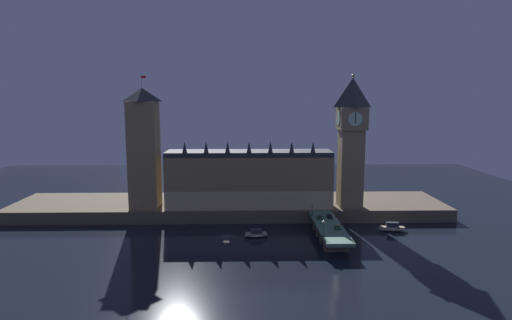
# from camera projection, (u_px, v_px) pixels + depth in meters

# --- Properties ---
(ground_plane) EXTENTS (400.00, 400.00, 0.00)m
(ground_plane) POSITION_uv_depth(u_px,v_px,m) (226.00, 236.00, 185.23)
(ground_plane) COLOR black
(embankment) EXTENTS (220.00, 42.00, 6.12)m
(embankment) POSITION_uv_depth(u_px,v_px,m) (230.00, 207.00, 223.37)
(embankment) COLOR brown
(embankment) RESTS_ON ground_plane
(parliament_hall) EXTENTS (81.00, 17.56, 33.06)m
(parliament_hall) POSITION_uv_depth(u_px,v_px,m) (249.00, 179.00, 211.37)
(parliament_hall) COLOR #8E7A56
(parliament_hall) RESTS_ON embankment
(clock_tower) EXTENTS (13.48, 13.59, 64.50)m
(clock_tower) POSITION_uv_depth(u_px,v_px,m) (351.00, 138.00, 207.44)
(clock_tower) COLOR #8E7A56
(clock_tower) RESTS_ON embankment
(victoria_tower) EXTENTS (13.78, 13.78, 64.04)m
(victoria_tower) POSITION_uv_depth(u_px,v_px,m) (144.00, 148.00, 207.23)
(victoria_tower) COLOR #8E7A56
(victoria_tower) RESTS_ON embankment
(bridge) EXTENTS (10.81, 46.00, 6.06)m
(bridge) POSITION_uv_depth(u_px,v_px,m) (329.00, 230.00, 180.64)
(bridge) COLOR #4C7560
(bridge) RESTS_ON ground_plane
(car_northbound_lead) EXTENTS (1.91, 4.18, 1.35)m
(car_northbound_lead) POSITION_uv_depth(u_px,v_px,m) (320.00, 217.00, 190.38)
(car_northbound_lead) COLOR #235633
(car_northbound_lead) RESTS_ON bridge
(car_southbound_lead) EXTENTS (2.08, 3.86, 1.47)m
(car_southbound_lead) POSITION_uv_depth(u_px,v_px,m) (337.00, 227.00, 175.66)
(car_southbound_lead) COLOR #235633
(car_southbound_lead) RESTS_ON bridge
(car_southbound_trail) EXTENTS (2.03, 4.59, 1.48)m
(car_southbound_trail) POSITION_uv_depth(u_px,v_px,m) (330.00, 216.00, 192.23)
(car_southbound_trail) COLOR black
(car_southbound_trail) RESTS_ON bridge
(pedestrian_mid_walk) EXTENTS (0.38, 0.38, 1.83)m
(pedestrian_mid_walk) POSITION_uv_depth(u_px,v_px,m) (341.00, 224.00, 179.28)
(pedestrian_mid_walk) COLOR black
(pedestrian_mid_walk) RESTS_ON bridge
(pedestrian_far_rail) EXTENTS (0.38, 0.38, 1.86)m
(pedestrian_far_rail) POSITION_uv_depth(u_px,v_px,m) (312.00, 213.00, 195.98)
(pedestrian_far_rail) COLOR black
(pedestrian_far_rail) RESTS_ON bridge
(street_lamp_near) EXTENTS (1.34, 0.60, 6.48)m
(street_lamp_near) POSITION_uv_depth(u_px,v_px,m) (324.00, 227.00, 165.09)
(street_lamp_near) COLOR #2D3333
(street_lamp_near) RESTS_ON bridge
(street_lamp_far) EXTENTS (1.34, 0.60, 7.06)m
(street_lamp_far) POSITION_uv_depth(u_px,v_px,m) (312.00, 207.00, 194.17)
(street_lamp_far) COLOR #2D3333
(street_lamp_far) RESTS_ON bridge
(boat_upstream) EXTENTS (10.47, 5.69, 3.28)m
(boat_upstream) POSITION_uv_depth(u_px,v_px,m) (256.00, 234.00, 184.36)
(boat_upstream) COLOR #B2A893
(boat_upstream) RESTS_ON ground_plane
(boat_downstream) EXTENTS (12.36, 4.85, 4.11)m
(boat_downstream) POSITION_uv_depth(u_px,v_px,m) (392.00, 228.00, 192.08)
(boat_downstream) COLOR #B2A893
(boat_downstream) RESTS_ON ground_plane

